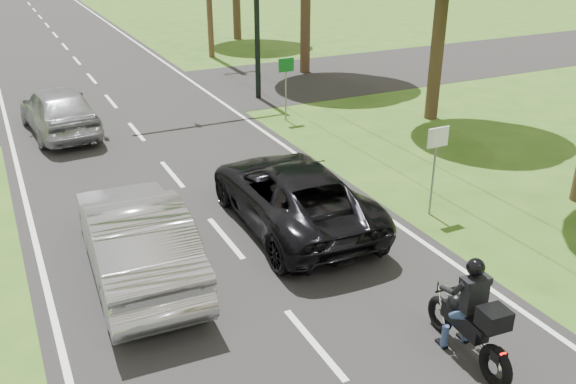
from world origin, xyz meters
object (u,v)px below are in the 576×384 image
object	(u,v)px
dark_suv	(292,194)
sign_white	(436,150)
motorcycle_rider	(472,321)
sign_green	(286,74)
silver_sedan	(136,238)
silver_suv	(58,109)

from	to	relation	value
dark_suv	sign_white	world-z (taller)	sign_white
motorcycle_rider	sign_green	bearing A→B (deg)	81.58
silver_sedan	silver_suv	world-z (taller)	silver_sedan
dark_suv	silver_sedan	world-z (taller)	silver_sedan
dark_suv	sign_white	size ratio (longest dim) A/B	2.46
silver_suv	sign_green	distance (m)	7.39
silver_sedan	silver_suv	distance (m)	9.61
dark_suv	sign_green	distance (m)	7.76
silver_sedan	silver_suv	size ratio (longest dim) A/B	1.07
motorcycle_rider	sign_green	size ratio (longest dim) A/B	0.96
silver_sedan	sign_green	xyz separation A→B (m)	(6.91, 7.63, 0.78)
dark_suv	silver_sedan	distance (m)	3.68
silver_suv	sign_green	xyz separation A→B (m)	(7.07, -1.98, 0.80)
silver_suv	motorcycle_rider	bearing A→B (deg)	101.46
dark_suv	silver_suv	bearing A→B (deg)	-64.75
motorcycle_rider	silver_suv	distance (m)	14.90
motorcycle_rider	silver_suv	xyz separation A→B (m)	(-4.18, 14.30, 0.10)
sign_white	sign_green	bearing A→B (deg)	88.57
silver_suv	sign_green	bearing A→B (deg)	159.57
sign_white	dark_suv	bearing A→B (deg)	161.73
motorcycle_rider	silver_suv	bearing A→B (deg)	111.09
motorcycle_rider	silver_sedan	distance (m)	6.18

